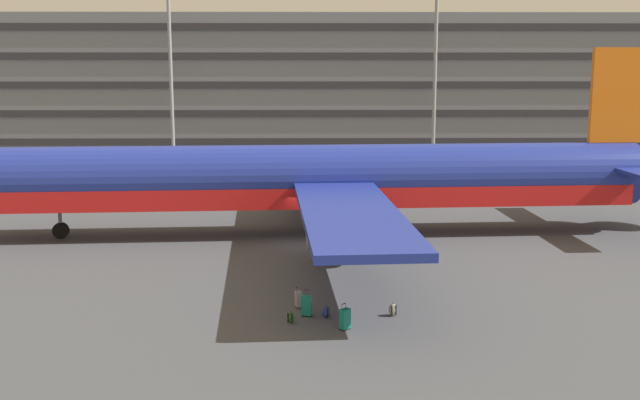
{
  "coord_description": "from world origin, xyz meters",
  "views": [
    {
      "loc": [
        -0.01,
        -40.85,
        9.9
      ],
      "look_at": [
        0.53,
        -2.97,
        3.0
      ],
      "focal_mm": 42.73,
      "sensor_mm": 36.0,
      "label": 1
    }
  ],
  "objects_px": {
    "suitcase_purple": "(345,319)",
    "suitcase_laid_flat": "(298,299)",
    "backpack_black": "(291,318)",
    "airliner": "(321,180)",
    "backpack_small": "(393,310)",
    "suitcase_large": "(306,305)",
    "backpack_navy": "(326,312)"
  },
  "relations": [
    {
      "from": "suitcase_purple",
      "to": "suitcase_laid_flat",
      "type": "bearing_deg",
      "value": 123.87
    },
    {
      "from": "suitcase_purple",
      "to": "backpack_navy",
      "type": "bearing_deg",
      "value": 117.12
    },
    {
      "from": "backpack_small",
      "to": "backpack_navy",
      "type": "distance_m",
      "value": 2.66
    },
    {
      "from": "airliner",
      "to": "backpack_small",
      "type": "xyz_separation_m",
      "value": [
        2.61,
        -14.61,
        -2.96
      ]
    },
    {
      "from": "suitcase_large",
      "to": "backpack_navy",
      "type": "xyz_separation_m",
      "value": [
        0.75,
        -0.2,
        -0.22
      ]
    },
    {
      "from": "suitcase_purple",
      "to": "suitcase_large",
      "type": "distance_m",
      "value": 2.14
    },
    {
      "from": "airliner",
      "to": "suitcase_laid_flat",
      "type": "distance_m",
      "value": 13.83
    },
    {
      "from": "suitcase_laid_flat",
      "to": "suitcase_large",
      "type": "distance_m",
      "value": 1.16
    },
    {
      "from": "suitcase_laid_flat",
      "to": "backpack_black",
      "type": "height_order",
      "value": "suitcase_laid_flat"
    },
    {
      "from": "backpack_small",
      "to": "suitcase_purple",
      "type": "bearing_deg",
      "value": -141.65
    },
    {
      "from": "backpack_small",
      "to": "suitcase_laid_flat",
      "type": "bearing_deg",
      "value": 163.26
    },
    {
      "from": "suitcase_purple",
      "to": "suitcase_large",
      "type": "relative_size",
      "value": 0.95
    },
    {
      "from": "suitcase_laid_flat",
      "to": "suitcase_large",
      "type": "bearing_deg",
      "value": -72.94
    },
    {
      "from": "suitcase_laid_flat",
      "to": "backpack_black",
      "type": "xyz_separation_m",
      "value": [
        -0.24,
        -1.91,
        -0.13
      ]
    },
    {
      "from": "backpack_navy",
      "to": "airliner",
      "type": "bearing_deg",
      "value": 89.86
    },
    {
      "from": "suitcase_laid_flat",
      "to": "airliner",
      "type": "bearing_deg",
      "value": 85.22
    },
    {
      "from": "suitcase_laid_flat",
      "to": "backpack_small",
      "type": "height_order",
      "value": "suitcase_laid_flat"
    },
    {
      "from": "backpack_navy",
      "to": "backpack_black",
      "type": "xyz_separation_m",
      "value": [
        -1.33,
        -0.61,
        -0.0
      ]
    },
    {
      "from": "backpack_black",
      "to": "airliner",
      "type": "bearing_deg",
      "value": 84.91
    },
    {
      "from": "suitcase_laid_flat",
      "to": "backpack_small",
      "type": "bearing_deg",
      "value": -16.74
    },
    {
      "from": "suitcase_large",
      "to": "backpack_black",
      "type": "relative_size",
      "value": 2.09
    },
    {
      "from": "backpack_small",
      "to": "backpack_black",
      "type": "height_order",
      "value": "backpack_small"
    },
    {
      "from": "suitcase_large",
      "to": "backpack_small",
      "type": "distance_m",
      "value": 3.41
    },
    {
      "from": "backpack_black",
      "to": "backpack_small",
      "type": "bearing_deg",
      "value": 11.14
    },
    {
      "from": "suitcase_purple",
      "to": "suitcase_large",
      "type": "height_order",
      "value": "suitcase_large"
    },
    {
      "from": "suitcase_purple",
      "to": "backpack_black",
      "type": "height_order",
      "value": "suitcase_purple"
    },
    {
      "from": "airliner",
      "to": "backpack_navy",
      "type": "xyz_separation_m",
      "value": [
        -0.04,
        -14.79,
        -2.98
      ]
    },
    {
      "from": "suitcase_large",
      "to": "suitcase_purple",
      "type": "bearing_deg",
      "value": -47.17
    },
    {
      "from": "backpack_black",
      "to": "suitcase_purple",
      "type": "bearing_deg",
      "value": -20.42
    },
    {
      "from": "airliner",
      "to": "backpack_black",
      "type": "bearing_deg",
      "value": -95.09
    },
    {
      "from": "backpack_small",
      "to": "backpack_navy",
      "type": "xyz_separation_m",
      "value": [
        -2.65,
        -0.17,
        -0.02
      ]
    },
    {
      "from": "airliner",
      "to": "suitcase_large",
      "type": "height_order",
      "value": "airliner"
    }
  ]
}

